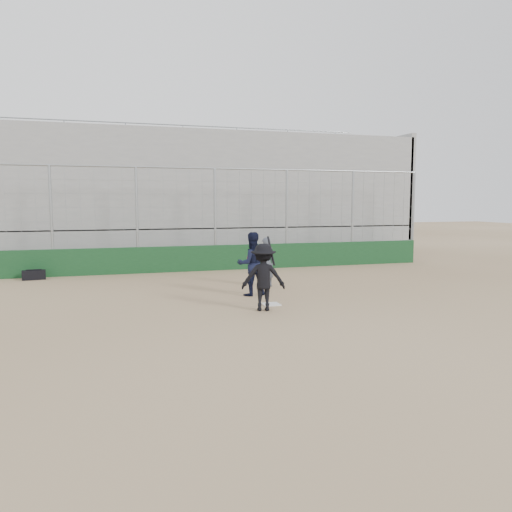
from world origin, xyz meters
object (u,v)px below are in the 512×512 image
object	(u,v)px
equipment_bag	(34,275)
catcher_crouched	(252,274)
umpire	(266,264)
batter_at_plate	(263,277)

from	to	relation	value
equipment_bag	catcher_crouched	bearing A→B (deg)	-37.88
umpire	catcher_crouched	bearing A→B (deg)	62.80
umpire	equipment_bag	xyz separation A→B (m)	(-7.33, 3.67, -0.55)
batter_at_plate	umpire	xyz separation A→B (m)	(1.14, 3.34, -0.13)
equipment_bag	batter_at_plate	bearing A→B (deg)	-48.52
batter_at_plate	equipment_bag	distance (m)	9.37
batter_at_plate	umpire	world-z (taller)	batter_at_plate
umpire	batter_at_plate	bearing A→B (deg)	76.35
batter_at_plate	umpire	distance (m)	3.53
umpire	equipment_bag	bearing A→B (deg)	-21.43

